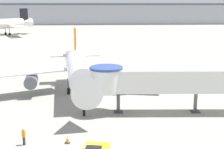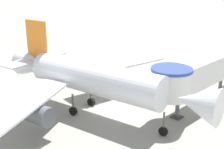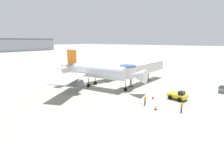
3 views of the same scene
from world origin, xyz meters
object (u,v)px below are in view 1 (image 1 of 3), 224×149
at_px(ground_crew_wing_walker, 24,135).
at_px(jet_bridge, 162,80).
at_px(main_airplane, 79,69).
at_px(background_jet_black_tail, 3,24).
at_px(traffic_cone_near_nose, 67,139).

bearing_deg(ground_crew_wing_walker, jet_bridge, 55.57).
distance_m(main_airplane, ground_crew_wing_walker, 17.16).
bearing_deg(jet_bridge, background_jet_black_tail, 117.90).
relative_size(traffic_cone_near_nose, ground_crew_wing_walker, 0.47).
bearing_deg(main_airplane, ground_crew_wing_walker, -112.07).
relative_size(main_airplane, traffic_cone_near_nose, 35.77).
bearing_deg(background_jet_black_tail, main_airplane, -20.81).
distance_m(main_airplane, background_jet_black_tail, 101.27).
xyz_separation_m(main_airplane, background_jet_black_tail, (-37.06, 94.25, 1.01)).
bearing_deg(ground_crew_wing_walker, traffic_cone_near_nose, 28.49).
height_order(jet_bridge, ground_crew_wing_walker, jet_bridge).
height_order(traffic_cone_near_nose, ground_crew_wing_walker, ground_crew_wing_walker).
distance_m(traffic_cone_near_nose, background_jet_black_tail, 116.36).
bearing_deg(traffic_cone_near_nose, jet_bridge, 37.20).
height_order(main_airplane, ground_crew_wing_walker, main_airplane).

